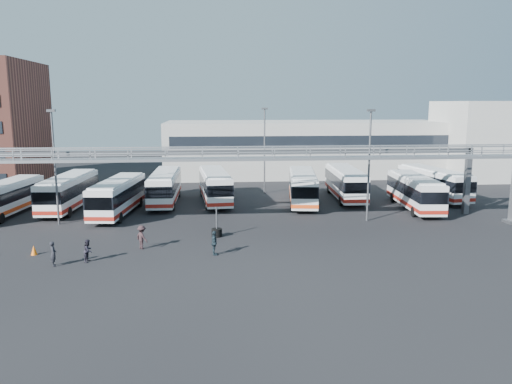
{
  "coord_description": "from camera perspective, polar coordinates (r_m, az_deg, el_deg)",
  "views": [
    {
      "loc": [
        -2.09,
        -36.93,
        10.75
      ],
      "look_at": [
        1.6,
        6.0,
        3.04
      ],
      "focal_mm": 35.0,
      "sensor_mm": 36.0,
      "label": 1
    }
  ],
  "objects": [
    {
      "name": "bus_2",
      "position": [
        50.24,
        -15.5,
        -0.37
      ],
      "size": [
        3.87,
        11.57,
        3.45
      ],
      "rotation": [
        0.0,
        0.0,
        -0.11
      ],
      "color": "silver",
      "rests_on": "ground"
    },
    {
      "name": "light_pole_mid",
      "position": [
        46.41,
        12.82,
        3.68
      ],
      "size": [
        0.7,
        0.35,
        10.21
      ],
      "color": "#4C4F54",
      "rests_on": "ground"
    },
    {
      "name": "tire_stack",
      "position": [
        40.86,
        -4.51,
        -4.55
      ],
      "size": [
        0.86,
        0.86,
        2.45
      ],
      "color": "black",
      "rests_on": "ground"
    },
    {
      "name": "ground",
      "position": [
        38.52,
        -1.62,
        -6.07
      ],
      "size": [
        140.0,
        140.0,
        0.0
      ],
      "primitive_type": "plane",
      "color": "black",
      "rests_on": "ground"
    },
    {
      "name": "bus_6",
      "position": [
        53.75,
        5.35,
        0.66
      ],
      "size": [
        4.2,
        11.76,
        3.5
      ],
      "rotation": [
        0.0,
        0.0,
        -0.14
      ],
      "color": "silver",
      "rests_on": "ground"
    },
    {
      "name": "bus_4",
      "position": [
        54.55,
        -4.72,
        0.8
      ],
      "size": [
        3.68,
        11.67,
        3.49
      ],
      "rotation": [
        0.0,
        0.0,
        0.09
      ],
      "color": "silver",
      "rests_on": "ground"
    },
    {
      "name": "pedestrian_c",
      "position": [
        38.26,
        -12.91,
        -5.06
      ],
      "size": [
        1.27,
        1.29,
        1.78
      ],
      "primitive_type": "imported",
      "rotation": [
        0.0,
        0.0,
        2.33
      ],
      "color": "#2C1D20",
      "rests_on": "ground"
    },
    {
      "name": "light_pole_back",
      "position": [
        59.46,
        0.98,
        5.29
      ],
      "size": [
        0.7,
        0.35,
        10.21
      ],
      "color": "#4C4F54",
      "rests_on": "ground"
    },
    {
      "name": "pedestrian_b",
      "position": [
        36.27,
        -18.63,
        -6.35
      ],
      "size": [
        0.74,
        0.87,
        1.57
      ],
      "primitive_type": "imported",
      "rotation": [
        0.0,
        0.0,
        1.37
      ],
      "color": "black",
      "rests_on": "ground"
    },
    {
      "name": "bus_1",
      "position": [
        54.15,
        -20.62,
        0.13
      ],
      "size": [
        3.47,
        11.72,
        3.51
      ],
      "rotation": [
        0.0,
        0.0,
        -0.07
      ],
      "color": "silver",
      "rests_on": "ground"
    },
    {
      "name": "bus_0",
      "position": [
        53.82,
        -26.57,
        -0.48
      ],
      "size": [
        3.71,
        11.08,
        3.3
      ],
      "rotation": [
        0.0,
        0.0,
        -0.11
      ],
      "color": "silver",
      "rests_on": "ground"
    },
    {
      "name": "light_pole_left",
      "position": [
        47.3,
        -22.02,
        3.31
      ],
      "size": [
        0.7,
        0.35,
        10.21
      ],
      "color": "#4C4F54",
      "rests_on": "ground"
    },
    {
      "name": "bus_9",
      "position": [
        59.96,
        19.62,
        1.07
      ],
      "size": [
        4.39,
        11.6,
        3.44
      ],
      "rotation": [
        0.0,
        0.0,
        0.16
      ],
      "color": "silver",
      "rests_on": "ground"
    },
    {
      "name": "bus_3",
      "position": [
        54.6,
        -10.38,
        0.67
      ],
      "size": [
        2.76,
        11.46,
        3.47
      ],
      "rotation": [
        0.0,
        0.0,
        -0.01
      ],
      "color": "silver",
      "rests_on": "ground"
    },
    {
      "name": "bus_8",
      "position": [
        53.43,
        17.67,
        0.13
      ],
      "size": [
        3.47,
        11.48,
        3.44
      ],
      "rotation": [
        0.0,
        0.0,
        -0.08
      ],
      "color": "silver",
      "rests_on": "ground"
    },
    {
      "name": "gantry",
      "position": [
        43.17,
        -2.11,
        3.16
      ],
      "size": [
        51.4,
        5.15,
        7.1
      ],
      "color": "#93959B",
      "rests_on": "ground"
    },
    {
      "name": "pedestrian_a",
      "position": [
        36.11,
        -22.16,
        -6.55
      ],
      "size": [
        0.59,
        0.72,
        1.69
      ],
      "primitive_type": "imported",
      "rotation": [
        0.0,
        0.0,
        1.91
      ],
      "color": "black",
      "rests_on": "ground"
    },
    {
      "name": "bus_7",
      "position": [
        57.11,
        10.18,
        1.12
      ],
      "size": [
        3.34,
        11.73,
        3.52
      ],
      "rotation": [
        0.0,
        0.0,
        -0.06
      ],
      "color": "silver",
      "rests_on": "ground"
    },
    {
      "name": "pedestrian_d",
      "position": [
        35.91,
        -4.79,
        -5.84
      ],
      "size": [
        0.57,
        1.09,
        1.78
      ],
      "primitive_type": "imported",
      "rotation": [
        0.0,
        0.0,
        1.71
      ],
      "color": "#1A272F",
      "rests_on": "ground"
    },
    {
      "name": "warehouse",
      "position": [
        76.54,
        5.73,
        5.03
      ],
      "size": [
        42.0,
        14.0,
        8.0
      ],
      "primitive_type": "cube",
      "color": "#9E9E99",
      "rests_on": "ground"
    },
    {
      "name": "building_right",
      "position": [
        79.92,
        25.33,
        5.41
      ],
      "size": [
        14.0,
        12.0,
        11.0
      ],
      "primitive_type": "cube",
      "color": "#B2B2AD",
      "rests_on": "ground"
    },
    {
      "name": "cone_right",
      "position": [
        39.38,
        -24.04,
        -6.08
      ],
      "size": [
        0.5,
        0.5,
        0.69
      ],
      "primitive_type": "cone",
      "rotation": [
        0.0,
        0.0,
        0.17
      ],
      "color": "orange",
      "rests_on": "ground"
    }
  ]
}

